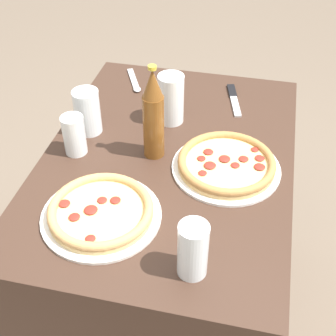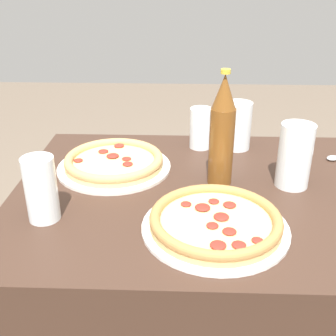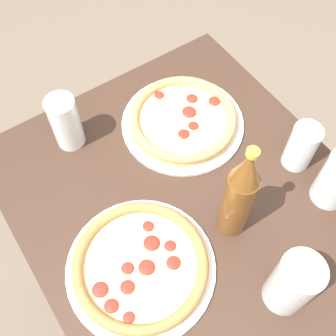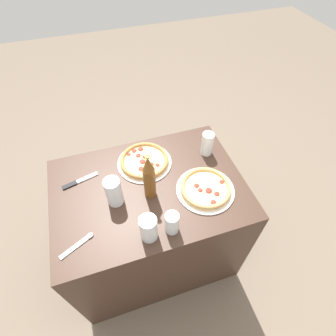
{
  "view_description": "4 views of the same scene",
  "coord_description": "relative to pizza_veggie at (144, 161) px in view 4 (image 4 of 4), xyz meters",
  "views": [
    {
      "loc": [
        -1.02,
        -0.23,
        1.62
      ],
      "look_at": [
        -0.13,
        -0.03,
        0.84
      ],
      "focal_mm": 50.0,
      "sensor_mm": 36.0,
      "label": 1
    },
    {
      "loc": [
        -0.09,
        -0.89,
        1.26
      ],
      "look_at": [
        -0.13,
        0.0,
        0.83
      ],
      "focal_mm": 45.0,
      "sensor_mm": 36.0,
      "label": 2
    },
    {
      "loc": [
        0.22,
        -0.27,
        1.6
      ],
      "look_at": [
        -0.14,
        -0.02,
        0.86
      ],
      "focal_mm": 45.0,
      "sensor_mm": 36.0,
      "label": 3
    },
    {
      "loc": [
        0.15,
        0.8,
        1.87
      ],
      "look_at": [
        -0.13,
        -0.07,
        0.81
      ],
      "focal_mm": 28.0,
      "sensor_mm": 36.0,
      "label": 4
    }
  ],
  "objects": [
    {
      "name": "glass_water",
      "position": [
        0.09,
        0.43,
        0.04
      ],
      "size": [
        0.08,
        0.08,
        0.14
      ],
      "color": "white",
      "rests_on": "table"
    },
    {
      "name": "glass_orange_juice",
      "position": [
        -0.02,
        0.43,
        0.04
      ],
      "size": [
        0.06,
        0.06,
        0.12
      ],
      "color": "white",
      "rests_on": "table"
    },
    {
      "name": "ground_plane",
      "position": [
        0.02,
        0.17,
        -0.79
      ],
      "size": [
        8.0,
        8.0,
        0.0
      ],
      "primitive_type": "plane",
      "color": "#6B5B4C"
    },
    {
      "name": "table",
      "position": [
        0.02,
        0.17,
        -0.41
      ],
      "size": [
        1.0,
        0.71,
        0.77
      ],
      "color": "#3D281E",
      "rests_on": "ground_plane"
    },
    {
      "name": "glass_cola",
      "position": [
        0.2,
        0.2,
        0.05
      ],
      "size": [
        0.08,
        0.08,
        0.16
      ],
      "color": "white",
      "rests_on": "table"
    },
    {
      "name": "spoon",
      "position": [
        0.39,
        0.37,
        -0.01
      ],
      "size": [
        0.16,
        0.09,
        0.01
      ],
      "color": "silver",
      "rests_on": "table"
    },
    {
      "name": "pizza_veggie",
      "position": [
        0.0,
        0.0,
        0.0
      ],
      "size": [
        0.3,
        0.3,
        0.04
      ],
      "color": "white",
      "rests_on": "table"
    },
    {
      "name": "beer_bottle",
      "position": [
        0.02,
        0.21,
        0.11
      ],
      "size": [
        0.06,
        0.06,
        0.28
      ],
      "color": "brown",
      "rests_on": "table"
    },
    {
      "name": "glass_iced_tea",
      "position": [
        -0.36,
        0.03,
        0.04
      ],
      "size": [
        0.07,
        0.07,
        0.14
      ],
      "color": "white",
      "rests_on": "table"
    },
    {
      "name": "knife",
      "position": [
        0.36,
        0.02,
        -0.01
      ],
      "size": [
        0.19,
        0.07,
        0.01
      ],
      "color": "black",
      "rests_on": "table"
    },
    {
      "name": "pizza_margherita",
      "position": [
        -0.25,
        0.28,
        0.0
      ],
      "size": [
        0.3,
        0.3,
        0.04
      ],
      "color": "silver",
      "rests_on": "table"
    }
  ]
}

